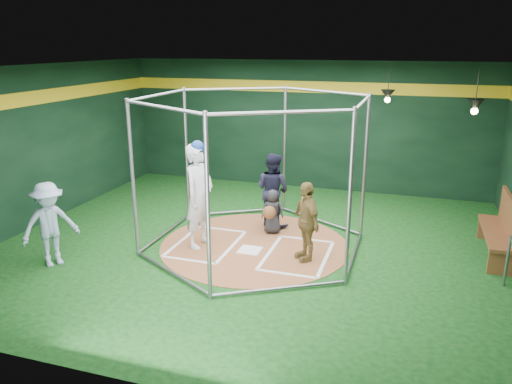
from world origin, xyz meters
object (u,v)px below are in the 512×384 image
(batter_figure, at_px, (199,195))
(umpire, at_px, (273,190))
(dugout_bench, at_px, (502,227))
(visitor_leopard, at_px, (306,221))

(batter_figure, relative_size, umpire, 1.30)
(dugout_bench, bearing_deg, umpire, 176.59)
(umpire, distance_m, dugout_bench, 4.63)
(visitor_leopard, bearing_deg, batter_figure, -128.23)
(umpire, bearing_deg, visitor_leopard, 146.81)
(batter_figure, distance_m, umpire, 1.91)
(batter_figure, relative_size, dugout_bench, 1.09)
(batter_figure, bearing_deg, dugout_bench, 12.85)
(visitor_leopard, height_order, umpire, umpire)
(batter_figure, height_order, dugout_bench, batter_figure)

